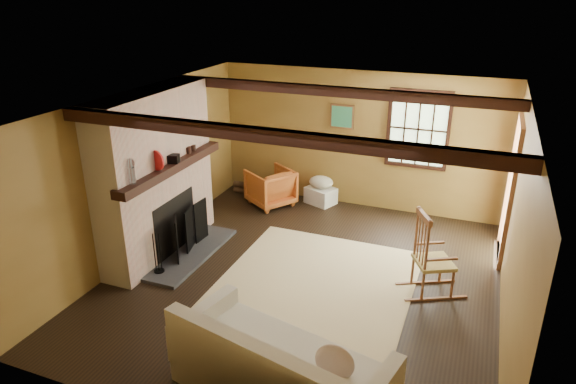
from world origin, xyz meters
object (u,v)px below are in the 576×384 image
at_px(fireplace, 158,181).
at_px(sofa, 278,373).
at_px(rocking_chair, 431,259).
at_px(armchair, 271,187).
at_px(laundry_basket, 321,195).

distance_m(fireplace, sofa, 3.57).
distance_m(rocking_chair, sofa, 2.67).
relative_size(fireplace, armchair, 3.27).
bearing_deg(armchair, fireplace, 13.11).
bearing_deg(rocking_chair, sofa, 128.03).
bearing_deg(sofa, rocking_chair, 78.73).
relative_size(rocking_chair, sofa, 0.50).
bearing_deg(armchair, laundry_basket, 148.24).
xyz_separation_m(fireplace, laundry_basket, (1.63, 2.55, -0.95)).
bearing_deg(armchair, rocking_chair, 91.73).
xyz_separation_m(rocking_chair, armchair, (-3.03, 1.88, -0.14)).
xyz_separation_m(fireplace, sofa, (2.75, -2.14, -0.80)).
xyz_separation_m(laundry_basket, armchair, (-0.83, -0.38, 0.18)).
relative_size(sofa, laundry_basket, 4.52).
relative_size(fireplace, laundry_basket, 4.80).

